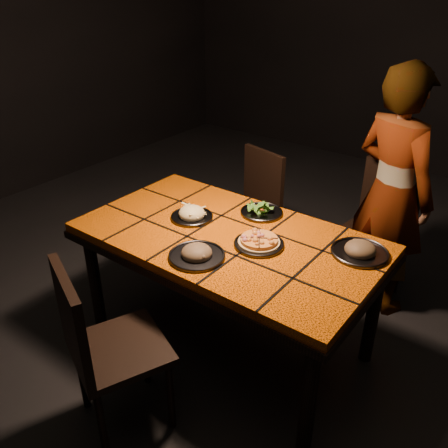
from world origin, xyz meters
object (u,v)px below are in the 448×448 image
Objects in this scene: chair_far_left at (253,201)px; diner at (392,193)px; chair_near at (100,343)px; dining_table at (228,247)px; plate_pasta at (192,215)px; chair_far_right at (378,222)px; plate_pizza at (259,243)px.

chair_far_left is 1.00m from diner.
chair_near reaches higher than chair_far_left.
dining_table is 0.99m from chair_far_left.
chair_near is 3.81× the size of plate_pasta.
chair_near is 1.96m from chair_far_right.
dining_table is at bearing -50.57° from chair_far_left.
chair_near is 1.90m from diner.
chair_far_left is at bearing 115.62° from dining_table.
diner is at bearing 60.78° from dining_table.
dining_table is 1.03× the size of diner.
chair_far_right is at bearing 76.41° from plate_pizza.
dining_table is 5.44× the size of plate_pizza.
plate_pizza is at bearing 0.28° from dining_table.
chair_far_left reaches higher than dining_table.
diner is 6.58× the size of plate_pasta.
chair_near reaches higher than plate_pizza.
chair_near is (-0.11, -0.81, -0.15)m from dining_table.
dining_table is at bearing -74.44° from chair_near.
chair_far_left is at bearing 27.74° from diner.
plate_pizza is (-0.34, -0.96, -0.02)m from diner.
plate_pasta is (-0.27, 0.02, 0.10)m from dining_table.
plate_pizza is (0.62, -0.88, 0.28)m from chair_far_left.
chair_near is at bearing 92.91° from diner.
chair_near is 1.72m from chair_far_left.
chair_far_left is at bearing -156.97° from chair_far_right.
dining_table is 1.80× the size of chair_far_right.
chair_far_left is 0.95× the size of chair_far_right.
diner reaches higher than chair_far_left.
plate_pasta is at bearing 174.94° from dining_table.
diner is (0.96, 0.08, 0.30)m from chair_far_left.
plate_pizza is (-0.26, -1.06, 0.25)m from chair_far_right.
chair_near is 0.58× the size of diner.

